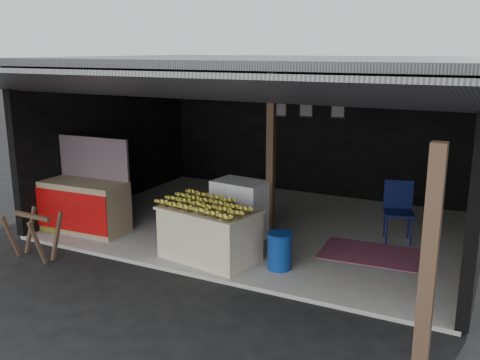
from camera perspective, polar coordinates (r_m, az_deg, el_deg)
The scene contains 13 objects.
ground at distance 7.72m, azimuth -4.73°, elevation -10.38°, with size 80.00×80.00×0.00m, color black.
concrete_slab at distance 9.77m, azimuth 3.01°, elevation -4.88°, with size 7.00×5.00×0.06m, color gray.
shophouse at distance 9.60m, azimuth 3.95°, elevation 7.46°, with size 7.40×7.29×3.02m.
banana_table at distance 8.08m, azimuth -3.25°, elevation -5.71°, with size 1.57×1.11×0.80m.
banana_pile at distance 7.93m, azimuth -3.30°, elevation -2.48°, with size 1.33×0.80×0.16m, color gold, non-canonical shape.
white_crate at distance 8.96m, azimuth 0.04°, elevation -3.13°, with size 0.94×0.69×0.97m.
neighbor_stall at distance 9.69m, azimuth -16.38°, elevation -2.41°, with size 1.59×0.78×1.61m.
green_signboard at distance 9.91m, azimuth -20.08°, elevation -2.83°, with size 0.54×0.04×0.80m, color black.
sawhorse at distance 8.76m, azimuth -21.18°, elevation -5.10°, with size 0.75×0.67×0.72m.
water_barrel at distance 7.78m, azimuth 4.22°, elevation -7.67°, with size 0.35×0.35×0.51m, color navy.
plastic_chair at distance 9.19m, azimuth 16.55°, elevation -2.63°, with size 0.59×0.59×0.99m.
magenta_rug at distance 8.62m, azimuth 13.72°, elevation -7.62°, with size 1.50×1.00×0.01m, color maroon.
picture_frames at distance 11.61m, azimuth 7.25°, elevation 7.63°, with size 1.62×0.04×0.46m.
Camera 1 is at (3.75, -5.96, 3.15)m, focal length 40.00 mm.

